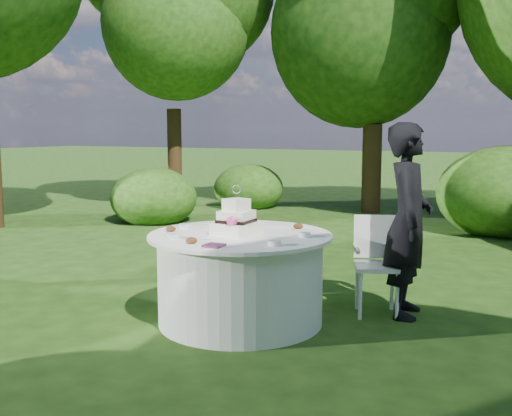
{
  "coord_description": "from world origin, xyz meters",
  "views": [
    {
      "loc": [
        2.35,
        -4.4,
        1.65
      ],
      "look_at": [
        0.15,
        0.0,
        1.0
      ],
      "focal_mm": 42.0,
      "sensor_mm": 36.0,
      "label": 1
    }
  ],
  "objects_px": {
    "table": "(240,278)",
    "cake": "(236,221)",
    "guest": "(408,220)",
    "napkins": "(214,245)",
    "chair": "(376,256)"
  },
  "relations": [
    {
      "from": "napkins",
      "to": "cake",
      "type": "relative_size",
      "value": 0.33
    },
    {
      "from": "guest",
      "to": "table",
      "type": "xyz_separation_m",
      "value": [
        -1.23,
        -0.83,
        -0.47
      ]
    },
    {
      "from": "chair",
      "to": "napkins",
      "type": "bearing_deg",
      "value": -122.8
    },
    {
      "from": "table",
      "to": "napkins",
      "type": "bearing_deg",
      "value": -81.71
    },
    {
      "from": "table",
      "to": "cake",
      "type": "distance_m",
      "value": 0.5
    },
    {
      "from": "guest",
      "to": "napkins",
      "type": "bearing_deg",
      "value": 131.92
    },
    {
      "from": "napkins",
      "to": "guest",
      "type": "height_order",
      "value": "guest"
    },
    {
      "from": "table",
      "to": "guest",
      "type": "bearing_deg",
      "value": 34.13
    },
    {
      "from": "napkins",
      "to": "chair",
      "type": "distance_m",
      "value": 1.65
    },
    {
      "from": "cake",
      "to": "chair",
      "type": "height_order",
      "value": "cake"
    },
    {
      "from": "napkins",
      "to": "chair",
      "type": "bearing_deg",
      "value": 57.2
    },
    {
      "from": "guest",
      "to": "table",
      "type": "bearing_deg",
      "value": 115.13
    },
    {
      "from": "table",
      "to": "chair",
      "type": "xyz_separation_m",
      "value": [
        0.97,
        0.79,
        0.13
      ]
    },
    {
      "from": "cake",
      "to": "chair",
      "type": "distance_m",
      "value": 1.34
    },
    {
      "from": "cake",
      "to": "table",
      "type": "bearing_deg",
      "value": 76.51
    }
  ]
}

